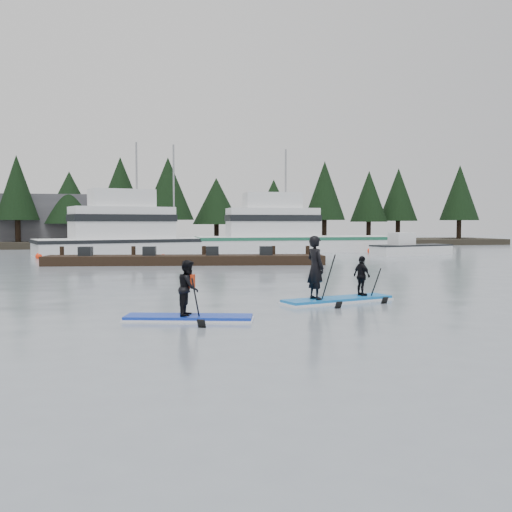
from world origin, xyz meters
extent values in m
plane|color=slate|center=(0.00, 0.00, 0.00)|extent=(160.00, 160.00, 0.00)
cube|color=#2D281E|center=(0.00, 42.00, 0.30)|extent=(70.00, 8.00, 0.60)
cube|color=#4C4C51|center=(-14.00, 44.00, 2.50)|extent=(18.00, 6.00, 5.00)
cube|color=white|center=(-3.07, 28.84, 0.11)|extent=(16.63, 8.44, 2.14)
cube|color=white|center=(-4.93, 28.35, 2.33)|extent=(7.79, 4.96, 2.31)
cylinder|color=gray|center=(-3.85, 28.64, 4.72)|extent=(0.14, 0.14, 7.09)
cube|color=white|center=(8.65, 29.53, 0.11)|extent=(15.90, 5.07, 2.25)
cube|color=white|center=(6.77, 29.59, 2.36)|extent=(7.20, 3.49, 2.25)
cylinder|color=gray|center=(7.87, 29.55, 4.71)|extent=(0.14, 0.14, 6.95)
cube|color=white|center=(15.63, 23.27, 0.36)|extent=(6.52, 3.33, 0.73)
cube|color=black|center=(-1.45, 17.23, 0.26)|extent=(15.57, 4.55, 0.51)
sphere|color=#FF2E0C|center=(-2.50, 20.10, 0.00)|extent=(0.58, 0.58, 0.58)
sphere|color=#FF2E0C|center=(-10.23, 24.80, 0.00)|extent=(0.48, 0.48, 0.48)
sphere|color=#FF2E0C|center=(13.73, 26.13, 0.00)|extent=(0.54, 0.54, 0.54)
cube|color=#1230AF|center=(-3.28, -1.01, 0.06)|extent=(3.13, 1.54, 0.11)
imported|color=black|center=(-3.28, -1.01, 0.78)|extent=(0.66, 0.76, 1.33)
cube|color=red|center=(-3.28, -1.01, 0.94)|extent=(0.34, 0.27, 0.32)
cylinder|color=black|center=(-3.10, -1.29, 0.32)|extent=(0.39, 0.84, 1.52)
cube|color=#1368B9|center=(1.37, 1.19, 0.06)|extent=(3.59, 1.72, 0.12)
imported|color=black|center=(0.60, 0.98, 1.04)|extent=(0.60, 0.76, 1.84)
cylinder|color=black|center=(0.90, 0.83, 0.61)|extent=(0.17, 1.00, 1.69)
imported|color=black|center=(2.24, 1.43, 0.73)|extent=(0.47, 0.76, 1.21)
cylinder|color=black|center=(2.54, 1.28, 0.27)|extent=(0.15, 0.87, 1.48)
camera|label=1|loc=(-4.75, -14.61, 2.34)|focal=40.00mm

